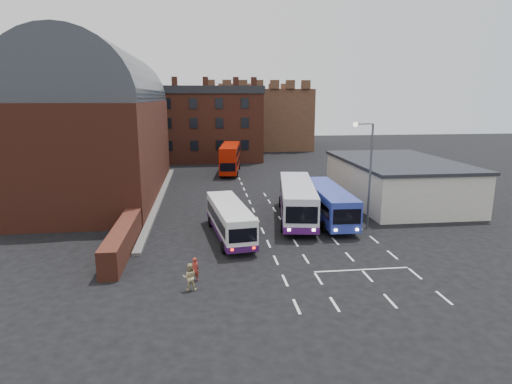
{
  "coord_description": "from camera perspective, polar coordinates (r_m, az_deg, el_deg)",
  "views": [
    {
      "loc": [
        -4.47,
        -26.8,
        10.44
      ],
      "look_at": [
        0.0,
        10.0,
        2.2
      ],
      "focal_mm": 30.0,
      "sensor_mm": 36.0,
      "label": 1
    }
  ],
  "objects": [
    {
      "name": "forecourt_wall",
      "position": [
        30.87,
        -17.36,
        -6.06
      ],
      "size": [
        1.2,
        10.0,
        1.8
      ],
      "primitive_type": "cube",
      "color": "#602B1E",
      "rests_on": "ground"
    },
    {
      "name": "bus_blue",
      "position": [
        37.2,
        9.63,
        -1.24
      ],
      "size": [
        2.87,
        10.6,
        2.87
      ],
      "rotation": [
        0.0,
        0.0,
        3.12
      ],
      "color": "#2C3BA3",
      "rests_on": "ground"
    },
    {
      "name": "bus_white_inbound",
      "position": [
        37.12,
        5.5,
        -0.85
      ],
      "size": [
        4.47,
        11.99,
        3.2
      ],
      "rotation": [
        0.0,
        0.0,
        2.98
      ],
      "color": "silver",
      "rests_on": "ground"
    },
    {
      "name": "cream_building",
      "position": [
        45.96,
        18.28,
        1.51
      ],
      "size": [
        10.4,
        16.4,
        4.25
      ],
      "color": "beige",
      "rests_on": "ground"
    },
    {
      "name": "railway_station",
      "position": [
        49.13,
        -20.12,
        8.51
      ],
      "size": [
        12.0,
        28.0,
        16.0
      ],
      "color": "#602B1E",
      "rests_on": "ground"
    },
    {
      "name": "bus_red_double",
      "position": [
        60.02,
        -3.48,
        4.53
      ],
      "size": [
        3.49,
        10.13,
        3.97
      ],
      "rotation": [
        0.0,
        0.0,
        3.02
      ],
      "color": "#AC1502",
      "rests_on": "ground"
    },
    {
      "name": "street_lamp",
      "position": [
        34.97,
        14.61,
        3.46
      ],
      "size": [
        1.74,
        0.42,
        8.56
      ],
      "rotation": [
        0.0,
        0.0,
        0.1
      ],
      "color": "#505359",
      "rests_on": "ground"
    },
    {
      "name": "brick_terrace",
      "position": [
        72.98,
        -8.2,
        8.52
      ],
      "size": [
        22.0,
        10.0,
        11.0
      ],
      "primitive_type": "cube",
      "color": "brown",
      "rests_on": "ground"
    },
    {
      "name": "pedestrian_beige",
      "position": [
        24.24,
        -8.85,
        -11.11
      ],
      "size": [
        0.77,
        0.61,
        1.56
      ],
      "primitive_type": "imported",
      "rotation": [
        0.0,
        0.0,
        3.17
      ],
      "color": "tan",
      "rests_on": "ground"
    },
    {
      "name": "castle_keep",
      "position": [
        93.49,
        -0.5,
        9.81
      ],
      "size": [
        22.0,
        22.0,
        12.0
      ],
      "primitive_type": "cube",
      "color": "brown",
      "rests_on": "ground"
    },
    {
      "name": "bus_white_outbound",
      "position": [
        32.44,
        -3.55,
        -3.45
      ],
      "size": [
        3.31,
        9.64,
        2.58
      ],
      "rotation": [
        0.0,
        0.0,
        0.13
      ],
      "color": "white",
      "rests_on": "ground"
    },
    {
      "name": "pedestrian_red",
      "position": [
        25.33,
        -8.19,
        -10.17
      ],
      "size": [
        0.61,
        0.49,
        1.44
      ],
      "primitive_type": "imported",
      "rotation": [
        0.0,
        0.0,
        3.46
      ],
      "color": "#9F2B21",
      "rests_on": "ground"
    },
    {
      "name": "ground",
      "position": [
        29.1,
        2.4,
        -8.5
      ],
      "size": [
        180.0,
        180.0,
        0.0
      ],
      "primitive_type": "plane",
      "color": "black"
    }
  ]
}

